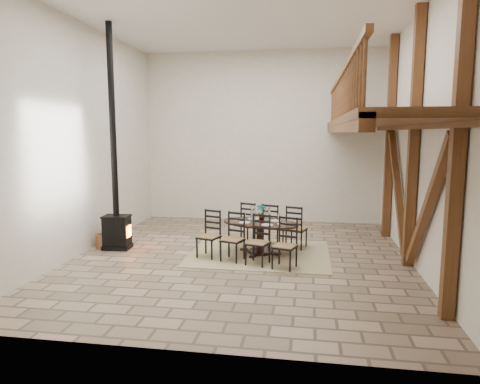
% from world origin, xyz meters
% --- Properties ---
extents(ground, '(8.00, 8.00, 0.00)m').
position_xyz_m(ground, '(0.00, 0.00, 0.00)').
color(ground, tan).
rests_on(ground, ground).
extents(room_shell, '(7.02, 8.02, 5.01)m').
position_xyz_m(room_shell, '(1.19, 0.00, 3.01)').
color(room_shell, white).
rests_on(room_shell, ground).
extents(rug, '(3.00, 2.50, 0.02)m').
position_xyz_m(rug, '(0.38, 0.36, 0.01)').
color(rug, tan).
rests_on(rug, ground).
extents(dining_table, '(2.33, 2.38, 1.11)m').
position_xyz_m(dining_table, '(0.35, 0.28, 0.37)').
color(dining_table, black).
rests_on(dining_table, ground).
extents(wood_stove, '(0.63, 0.50, 5.00)m').
position_xyz_m(wood_stove, '(-2.90, 0.26, 1.15)').
color(wood_stove, black).
rests_on(wood_stove, ground).
extents(log_basket, '(0.50, 0.50, 0.41)m').
position_xyz_m(log_basket, '(-3.17, 0.29, 0.18)').
color(log_basket, brown).
rests_on(log_basket, ground).
extents(log_stack, '(0.39, 0.49, 0.44)m').
position_xyz_m(log_stack, '(-3.07, 0.53, 0.22)').
color(log_stack, tan).
rests_on(log_stack, ground).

